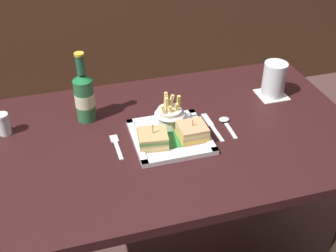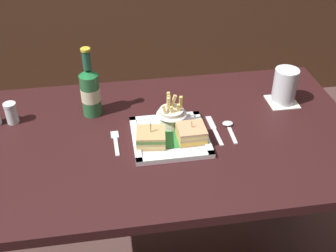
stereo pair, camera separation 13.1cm
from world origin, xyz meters
name	(u,v)px [view 1 (the left image)]	position (x,y,z in m)	size (l,w,h in m)	color
dining_table	(166,166)	(0.00, 0.00, 0.60)	(1.23, 0.72, 0.73)	black
square_plate	(170,137)	(0.01, -0.02, 0.73)	(0.23, 0.23, 0.02)	white
sandwich_half_left	(153,139)	(-0.05, -0.05, 0.76)	(0.10, 0.09, 0.07)	tan
sandwich_half_right	(192,132)	(0.07, -0.05, 0.76)	(0.08, 0.08, 0.07)	tan
fries_cup	(170,114)	(0.02, 0.03, 0.78)	(0.10, 0.10, 0.11)	silver
beer_bottle	(84,96)	(-0.23, 0.16, 0.82)	(0.06, 0.06, 0.24)	#2C6C3C
drink_coaster	(271,95)	(0.43, 0.12, 0.73)	(0.10, 0.10, 0.00)	white
water_glass	(274,81)	(0.43, 0.12, 0.78)	(0.08, 0.08, 0.12)	silver
fork	(116,145)	(-0.16, -0.01, 0.73)	(0.02, 0.12, 0.00)	silver
knife	(212,126)	(0.15, 0.00, 0.73)	(0.02, 0.16, 0.00)	silver
spoon	(226,122)	(0.20, 0.01, 0.73)	(0.03, 0.12, 0.01)	silver
pepper_shaker	(4,125)	(-0.48, 0.14, 0.76)	(0.04, 0.04, 0.07)	silver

